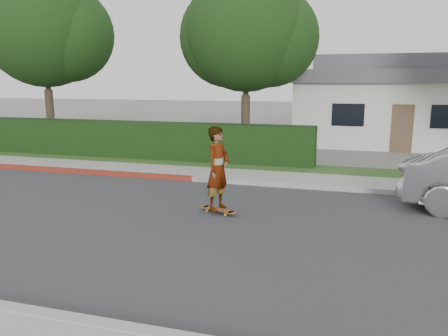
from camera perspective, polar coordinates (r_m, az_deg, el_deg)
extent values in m
plane|color=slate|center=(10.58, -17.04, -6.12)|extent=(120.00, 120.00, 0.00)
cube|color=#2D2D30|center=(10.58, -17.04, -6.09)|extent=(60.00, 8.00, 0.01)
cube|color=#9E9E99|center=(14.04, -7.92, -1.17)|extent=(60.00, 0.20, 0.15)
cube|color=maroon|center=(16.69, -23.79, -0.04)|extent=(12.00, 0.21, 0.15)
cube|color=gray|center=(14.85, -6.50, -0.51)|extent=(60.00, 1.60, 0.12)
cube|color=#2D4C1E|center=(16.31, -4.34, 0.55)|extent=(60.00, 1.60, 0.10)
cube|color=black|center=(17.99, -12.70, 3.57)|extent=(15.00, 1.00, 1.50)
cylinder|color=#33261C|center=(21.48, -21.70, 5.87)|extent=(0.36, 0.36, 2.70)
cylinder|color=#33261C|center=(21.42, -22.10, 11.26)|extent=(0.24, 0.24, 2.25)
sphere|color=black|center=(21.54, -22.51, 16.64)|extent=(5.20, 5.20, 5.20)
sphere|color=black|center=(22.33, -23.48, 15.83)|extent=(4.42, 4.42, 4.42)
sphere|color=black|center=(21.22, -19.95, 16.10)|extent=(4.16, 4.16, 4.16)
cylinder|color=#33261C|center=(17.98, 2.81, 5.46)|extent=(0.36, 0.36, 2.52)
cylinder|color=#33261C|center=(17.89, 2.87, 11.50)|extent=(0.24, 0.24, 2.10)
sphere|color=black|center=(17.99, 2.93, 17.53)|extent=(4.80, 4.80, 4.80)
sphere|color=black|center=(18.56, 0.72, 16.73)|extent=(4.08, 4.08, 4.08)
sphere|color=black|center=(18.07, 6.05, 16.50)|extent=(3.84, 3.84, 3.84)
cube|color=beige|center=(24.56, 21.86, 6.78)|extent=(10.00, 8.00, 3.00)
cube|color=#4C4C51|center=(24.51, 22.17, 10.98)|extent=(10.60, 8.60, 0.60)
cube|color=#4C4C51|center=(24.52, 22.27, 12.38)|extent=(8.40, 6.40, 0.80)
cube|color=black|center=(20.43, 15.88, 6.70)|extent=(1.40, 0.06, 1.00)
cube|color=brown|center=(20.59, 22.23, 4.79)|extent=(0.90, 0.06, 2.10)
cylinder|color=gold|center=(10.47, -2.24, -5.58)|extent=(0.06, 0.05, 0.06)
cylinder|color=gold|center=(10.59, -1.70, -5.38)|extent=(0.06, 0.05, 0.06)
cylinder|color=gold|center=(10.15, 0.18, -6.13)|extent=(0.06, 0.05, 0.06)
cylinder|color=gold|center=(10.27, 0.71, -5.92)|extent=(0.06, 0.05, 0.06)
cube|color=silver|center=(10.52, -1.97, -5.28)|extent=(0.10, 0.17, 0.02)
cube|color=silver|center=(10.20, 0.45, -5.82)|extent=(0.10, 0.17, 0.02)
cube|color=brown|center=(10.35, -0.78, -5.43)|extent=(0.84, 0.49, 0.02)
cylinder|color=brown|center=(10.60, -2.55, -5.04)|extent=(0.26, 0.26, 0.02)
cylinder|color=brown|center=(10.11, 1.08, -5.84)|extent=(0.26, 0.26, 0.02)
imported|color=white|center=(10.11, -0.79, -0.07)|extent=(0.65, 0.82, 1.96)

